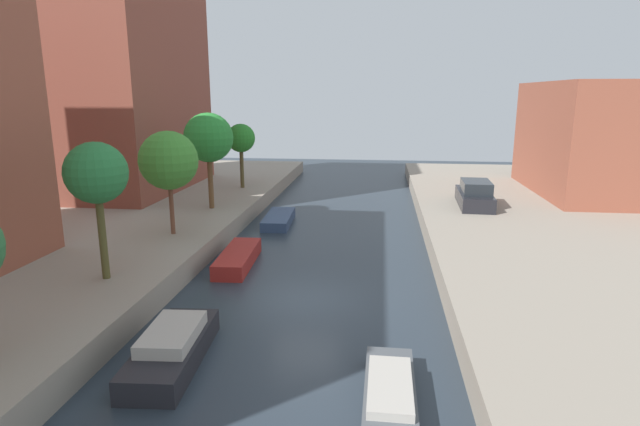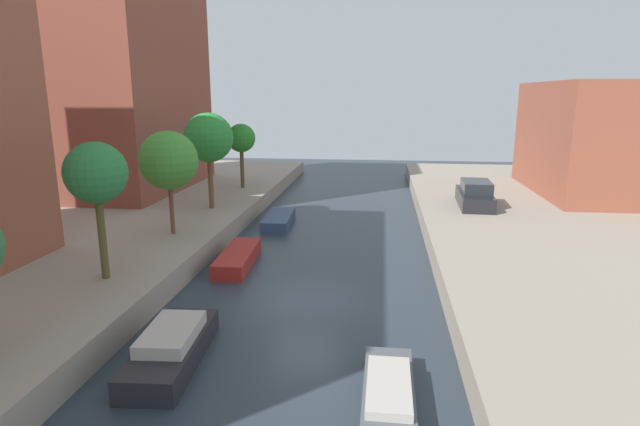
{
  "view_description": "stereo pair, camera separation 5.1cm",
  "coord_description": "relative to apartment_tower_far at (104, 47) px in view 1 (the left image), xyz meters",
  "views": [
    {
      "loc": [
        2.64,
        -17.71,
        7.5
      ],
      "look_at": [
        -0.51,
        8.58,
        1.33
      ],
      "focal_mm": 28.73,
      "sensor_mm": 36.0,
      "label": 1
    },
    {
      "loc": [
        2.69,
        -17.71,
        7.5
      ],
      "look_at": [
        -0.51,
        8.58,
        1.33
      ],
      "focal_mm": 28.73,
      "sensor_mm": 36.0,
      "label": 2
    }
  ],
  "objects": [
    {
      "name": "ground_plane",
      "position": [
        16.0,
        -16.16,
        -10.59
      ],
      "size": [
        84.0,
        84.0,
        0.0
      ],
      "primitive_type": "plane",
      "color": "#28333D"
    },
    {
      "name": "apartment_tower_far",
      "position": [
        0.0,
        0.0,
        0.0
      ],
      "size": [
        10.0,
        13.13,
        19.17
      ],
      "primitive_type": "cube",
      "color": "brown",
      "rests_on": "quay_left"
    },
    {
      "name": "low_block_right",
      "position": [
        34.0,
        1.93,
        -5.94
      ],
      "size": [
        10.0,
        12.3,
        7.28
      ],
      "primitive_type": "cube",
      "color": "brown",
      "rests_on": "quay_right"
    },
    {
      "name": "street_tree_2",
      "position": [
        8.88,
        -17.43,
        -5.79
      ],
      "size": [
        2.15,
        2.15,
        4.92
      ],
      "color": "#4E4925",
      "rests_on": "quay_left"
    },
    {
      "name": "street_tree_3",
      "position": [
        8.88,
        -11.32,
        -6.09
      ],
      "size": [
        2.73,
        2.73,
        4.87
      ],
      "color": "brown",
      "rests_on": "quay_left"
    },
    {
      "name": "street_tree_4",
      "position": [
        8.88,
        -5.64,
        -5.53
      ],
      "size": [
        2.8,
        2.8,
        5.49
      ],
      "color": "brown",
      "rests_on": "quay_left"
    },
    {
      "name": "street_tree_5",
      "position": [
        8.88,
        1.13,
        -6.14
      ],
      "size": [
        1.98,
        1.98,
        4.49
      ],
      "color": "brown",
      "rests_on": "quay_left"
    },
    {
      "name": "parked_car",
      "position": [
        24.22,
        -3.23,
        -8.94
      ],
      "size": [
        2.03,
        4.87,
        1.54
      ],
      "color": "black",
      "rests_on": "quay_right"
    },
    {
      "name": "moored_boat_left_2",
      "position": [
        12.88,
        -21.17,
        -10.14
      ],
      "size": [
        1.89,
        4.54,
        1.05
      ],
      "color": "#232328",
      "rests_on": "ground_plane"
    },
    {
      "name": "moored_boat_left_3",
      "position": [
        12.39,
        -12.62,
        -10.25
      ],
      "size": [
        1.55,
        4.46,
        0.66
      ],
      "color": "maroon",
      "rests_on": "ground_plane"
    },
    {
      "name": "moored_boat_left_4",
      "position": [
        12.72,
        -5.03,
        -10.3
      ],
      "size": [
        1.7,
        4.3,
        0.56
      ],
      "color": "#33476B",
      "rests_on": "ground_plane"
    },
    {
      "name": "moored_boat_right_2",
      "position": [
        19.0,
        -22.77,
        -10.28
      ],
      "size": [
        1.28,
        4.58,
        0.72
      ],
      "color": "#4C5156",
      "rests_on": "ground_plane"
    }
  ]
}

